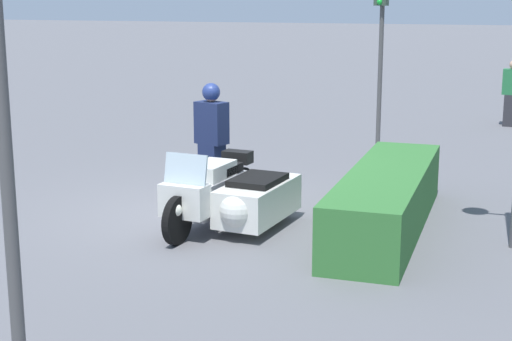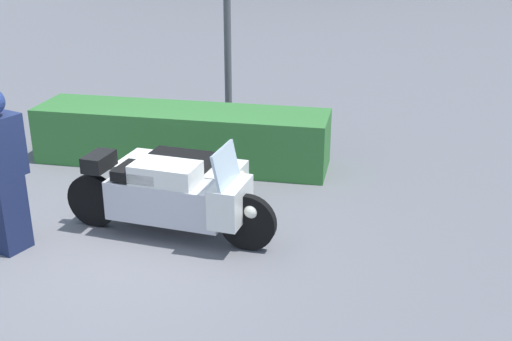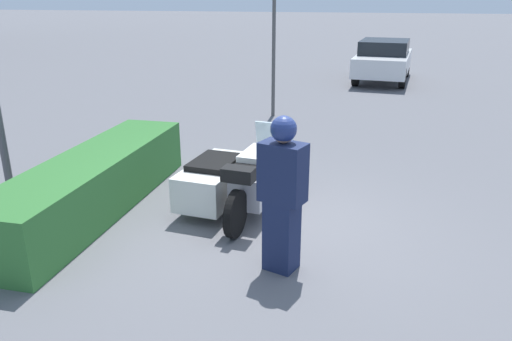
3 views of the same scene
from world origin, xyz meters
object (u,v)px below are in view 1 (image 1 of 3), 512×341
at_px(police_motorcycle, 234,196).
at_px(traffic_light_far, 380,45).
at_px(pedestrian_bystander, 512,93).
at_px(hedge_bush_curbside, 386,200).
at_px(traffic_light_near, 6,118).
at_px(officer_rider, 212,137).

xyz_separation_m(police_motorcycle, traffic_light_far, (-5.65, 1.02, 1.75)).
bearing_deg(pedestrian_bystander, hedge_bush_curbside, -3.95).
height_order(police_motorcycle, traffic_light_near, traffic_light_near).
xyz_separation_m(police_motorcycle, pedestrian_bystander, (-10.35, 3.51, 0.35)).
height_order(traffic_light_near, pedestrian_bystander, traffic_light_near).
distance_m(hedge_bush_curbside, traffic_light_near, 6.88).
relative_size(hedge_bush_curbside, traffic_light_near, 1.15).
bearing_deg(traffic_light_far, police_motorcycle, 6.77).
height_order(traffic_light_far, pedestrian_bystander, traffic_light_far).
xyz_separation_m(traffic_light_near, pedestrian_bystander, (-16.14, 2.88, -1.62)).
height_order(hedge_bush_curbside, traffic_light_far, traffic_light_far).
relative_size(police_motorcycle, traffic_light_near, 0.68).
xyz_separation_m(officer_rider, traffic_light_far, (-3.99, 1.99, 1.26)).
bearing_deg(officer_rider, pedestrian_bystander, -8.45).
bearing_deg(hedge_bush_curbside, traffic_light_near, -12.01).
bearing_deg(traffic_light_far, pedestrian_bystander, 169.00).
distance_m(police_motorcycle, traffic_light_far, 6.00).
bearing_deg(traffic_light_near, officer_rider, 15.22).
bearing_deg(hedge_bush_curbside, pedestrian_bystander, 171.12).
relative_size(traffic_light_far, pedestrian_bystander, 2.08).
distance_m(officer_rider, pedestrian_bystander, 9.78).
relative_size(traffic_light_near, pedestrian_bystander, 2.31).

